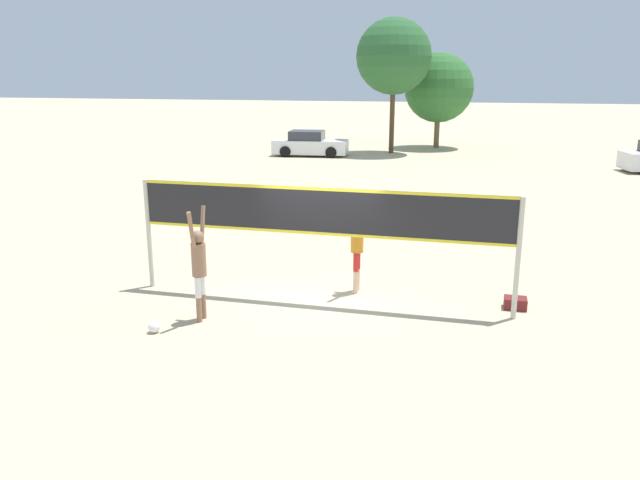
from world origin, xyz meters
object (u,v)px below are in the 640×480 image
at_px(volleyball_net, 320,219).
at_px(volleyball, 154,327).
at_px(player_spiker, 199,262).
at_px(gear_bag, 515,303).
at_px(parked_car_mid, 310,144).
at_px(tree_left_cluster, 439,88).
at_px(tree_right_cluster, 394,57).
at_px(player_blocker, 357,240).

relative_size(volleyball_net, volleyball, 36.13).
bearing_deg(player_spiker, volleyball_net, -51.34).
bearing_deg(gear_bag, parked_car_mid, 114.83).
bearing_deg(gear_bag, volleyball_net, -171.84).
relative_size(tree_left_cluster, tree_right_cluster, 0.76).
bearing_deg(tree_right_cluster, volleyball_net, -85.26).
bearing_deg(player_spiker, volleyball, 142.98).
distance_m(player_spiker, tree_right_cluster, 28.01).
xyz_separation_m(volleyball, parked_car_mid, (-4.07, 26.03, 0.55)).
bearing_deg(volleyball_net, player_spiker, -141.34).
xyz_separation_m(player_blocker, gear_bag, (3.37, -0.20, -1.08)).
bearing_deg(player_spiker, tree_left_cluster, -4.19).
xyz_separation_m(player_spiker, player_blocker, (2.63, 2.37, 0.01)).
relative_size(player_spiker, tree_left_cluster, 0.37).
bearing_deg(gear_bag, player_blocker, 176.60).
height_order(player_blocker, gear_bag, player_blocker).
distance_m(volleyball_net, player_blocker, 1.17).
xyz_separation_m(tree_left_cluster, tree_right_cluster, (-2.46, -3.66, 1.85)).
relative_size(gear_bag, parked_car_mid, 0.10).
xyz_separation_m(player_spiker, tree_left_cluster, (2.29, 31.31, 2.65)).
bearing_deg(player_blocker, parked_car_mid, -162.29).
height_order(volleyball_net, player_spiker, volleyball_net).
bearing_deg(player_blocker, player_spiker, -47.99).
relative_size(parked_car_mid, tree_left_cluster, 0.74).
height_order(volleyball, tree_left_cluster, tree_left_cluster).
distance_m(player_blocker, parked_car_mid, 24.01).
bearing_deg(tree_right_cluster, volleyball, -90.88).
bearing_deg(gear_bag, volleyball, -155.82).
bearing_deg(player_spiker, gear_bag, -70.13).
bearing_deg(volleyball_net, volleyball, -137.34).
bearing_deg(tree_right_cluster, player_spiker, -89.66).
xyz_separation_m(volleyball_net, gear_bag, (4.01, 0.57, -1.67)).
relative_size(player_blocker, gear_bag, 5.00).
relative_size(player_blocker, tree_right_cluster, 0.28).
bearing_deg(parked_car_mid, gear_bag, -70.81).
relative_size(volleyball_net, gear_bag, 17.70).
bearing_deg(volleyball_net, parked_car_mid, 105.74).
relative_size(player_spiker, volleyball, 10.13).
xyz_separation_m(player_spiker, gear_bag, (6.00, 2.17, -1.07)).
height_order(volleyball_net, parked_car_mid, volleyball_net).
relative_size(parked_car_mid, tree_right_cluster, 0.57).
relative_size(volleyball_net, tree_right_cluster, 1.01).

